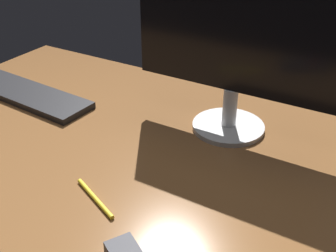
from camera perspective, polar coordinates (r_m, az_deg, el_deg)
name	(u,v)px	position (r cm, az deg, el deg)	size (l,w,h in cm)	color
desk	(132,149)	(101.52, -4.91, -3.20)	(140.00, 84.00, 2.00)	brown
monitor	(235,45)	(99.24, 9.15, 10.90)	(50.77, 18.44, 40.66)	silver
keyboard	(27,94)	(130.15, -18.68, 4.15)	(43.06, 12.20, 1.83)	black
pen	(95,198)	(85.69, -9.94, -9.67)	(0.93, 0.93, 14.02)	yellow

